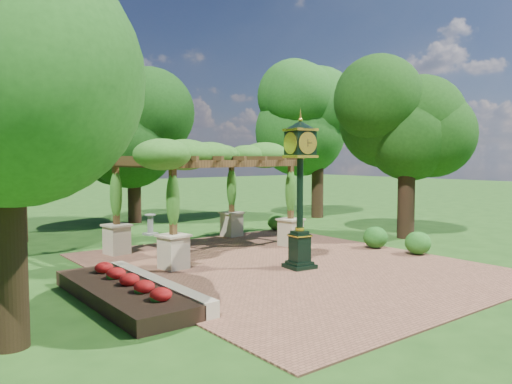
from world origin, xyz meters
TOP-DOWN VIEW (x-y plane):
  - ground at (0.00, 0.00)m, footprint 120.00×120.00m
  - brick_plaza at (0.00, 1.00)m, footprint 10.00×12.00m
  - border_wall at (-4.60, 0.50)m, footprint 0.35×5.00m
  - flower_bed at (-5.50, 0.50)m, footprint 1.50×5.00m
  - pedestal_clock at (0.04, 0.42)m, footprint 0.97×0.97m
  - pergola at (-0.55, 4.62)m, footprint 6.71×4.73m
  - sundial at (-0.55, 9.23)m, footprint 0.59×0.59m
  - shrub_front at (4.63, -0.52)m, footprint 1.01×1.01m
  - shrub_mid at (4.44, 1.14)m, footprint 0.97×0.97m
  - shrub_back at (4.47, 6.73)m, footprint 0.96×0.96m
  - tree_west_far at (-5.54, 10.70)m, footprint 4.14×4.14m
  - tree_north at (0.63, 13.45)m, footprint 4.55×4.55m
  - tree_east_far at (9.56, 9.29)m, footprint 4.74×4.74m
  - tree_east_near at (7.44, 1.99)m, footprint 4.07×4.07m
  - tree_southwest at (-8.17, -1.01)m, footprint 3.67×3.67m

SIDE VIEW (x-z plane):
  - ground at x=0.00m, z-range 0.00..0.00m
  - brick_plaza at x=0.00m, z-range 0.00..0.04m
  - flower_bed at x=-5.50m, z-range 0.00..0.36m
  - border_wall at x=-4.60m, z-range 0.00..0.40m
  - sundial at x=-0.55m, z-range -0.05..0.84m
  - shrub_back at x=4.47m, z-range 0.04..0.79m
  - shrub_front at x=4.63m, z-range 0.04..0.83m
  - shrub_mid at x=4.44m, z-range 0.04..0.83m
  - pedestal_clock at x=0.04m, z-range 0.44..4.90m
  - pergola at x=-0.55m, z-range 1.25..5.17m
  - tree_southwest at x=-8.17m, z-range 1.34..8.59m
  - tree_north at x=0.63m, z-range 1.38..8.74m
  - tree_east_near at x=7.44m, z-range 1.44..9.25m
  - tree_east_far at x=9.56m, z-range 1.52..9.61m
  - tree_west_far at x=-5.54m, z-range 1.73..11.23m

